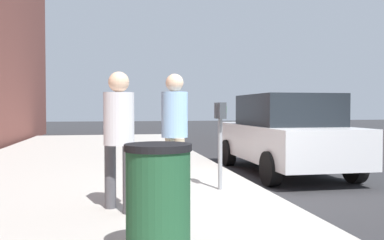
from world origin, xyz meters
The scene contains 7 objects.
ground_plane centered at (0.00, 0.00, 0.00)m, with size 80.00×80.00×0.00m, color #2B2B2D.
sidewalk_slab centered at (0.00, 3.00, 0.07)m, with size 28.00×6.00×0.15m, color #A8A59E.
parking_meter centered at (-0.24, 0.73, 1.17)m, with size 0.36×0.12×1.41m.
pedestrian_at_meter centered at (-0.48, 1.51, 1.25)m, with size 0.54×0.40×1.84m.
pedestrian_bystander centered at (-1.33, 2.36, 1.21)m, with size 0.47×0.39×1.79m.
parked_sedan_near centered at (1.97, -1.35, 0.89)m, with size 4.40×1.98×1.77m.
trash_bin centered at (-3.11, 2.05, 0.66)m, with size 0.59×0.59×1.01m.
Camera 1 is at (-6.63, 2.44, 1.47)m, focal length 38.23 mm.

